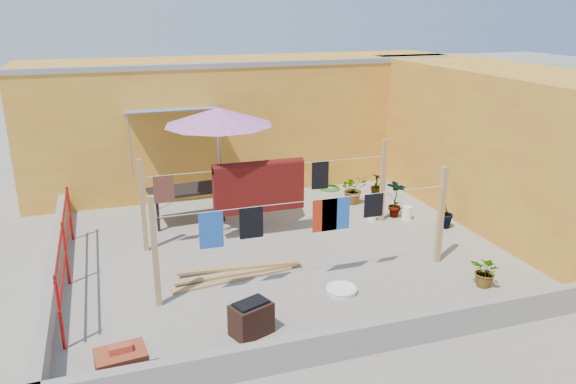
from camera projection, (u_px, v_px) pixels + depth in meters
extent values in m
plane|color=#9E998E|center=(283.00, 249.00, 10.78)|extent=(80.00, 80.00, 0.00)
cube|color=gold|center=(246.00, 121.00, 14.66)|extent=(11.00, 2.40, 3.20)
cube|color=gray|center=(255.00, 64.00, 13.23)|extent=(11.00, 0.35, 0.12)
cube|color=#2D51B2|center=(171.00, 110.00, 12.43)|extent=(2.00, 0.79, 0.22)
cylinder|color=gray|center=(130.00, 146.00, 12.02)|extent=(0.03, 0.30, 1.28)
cylinder|color=gray|center=(217.00, 140.00, 12.59)|extent=(0.03, 0.30, 1.28)
cube|color=gold|center=(517.00, 148.00, 11.84)|extent=(2.40, 9.00, 3.20)
cube|color=gray|center=(366.00, 338.00, 7.49)|extent=(8.30, 0.16, 0.44)
cube|color=gray|center=(54.00, 269.00, 9.49)|extent=(0.16, 7.30, 0.44)
cylinder|color=#A61210|center=(60.00, 313.00, 7.47)|extent=(0.05, 0.05, 1.10)
cylinder|color=#A61210|center=(66.00, 254.00, 9.27)|extent=(0.05, 0.05, 1.10)
cylinder|color=#A61210|center=(70.00, 214.00, 11.07)|extent=(0.05, 0.05, 1.10)
cylinder|color=#A61210|center=(62.00, 226.00, 9.11)|extent=(0.04, 4.20, 0.04)
cylinder|color=#A61210|center=(66.00, 251.00, 9.26)|extent=(0.04, 4.20, 0.04)
cube|color=tan|center=(155.00, 252.00, 8.49)|extent=(0.09, 0.09, 1.80)
cube|color=tan|center=(441.00, 215.00, 9.99)|extent=(0.09, 0.09, 1.80)
cube|color=tan|center=(383.00, 181.00, 11.97)|extent=(0.09, 0.09, 1.80)
cube|color=tan|center=(143.00, 206.00, 10.47)|extent=(0.09, 0.09, 1.80)
cylinder|color=silver|center=(310.00, 201.00, 9.07)|extent=(5.00, 0.01, 0.01)
cylinder|color=silver|center=(271.00, 166.00, 11.05)|extent=(5.00, 0.01, 0.01)
cube|color=#4D0E0C|center=(259.00, 188.00, 11.11)|extent=(1.83, 0.22, 0.96)
cube|color=black|center=(320.00, 175.00, 11.46)|extent=(0.37, 0.02, 0.58)
cube|color=#5C2C20|center=(164.00, 189.00, 10.50)|extent=(0.38, 0.02, 0.53)
cube|color=#1F50A8|center=(211.00, 230.00, 8.67)|extent=(0.38, 0.02, 0.60)
cube|color=black|center=(251.00, 223.00, 8.85)|extent=(0.38, 0.02, 0.52)
cube|color=red|center=(325.00, 215.00, 9.23)|extent=(0.43, 0.02, 0.56)
cube|color=#1F50A8|center=(336.00, 214.00, 9.29)|extent=(0.49, 0.02, 0.56)
cube|color=black|center=(374.00, 205.00, 9.48)|extent=(0.35, 0.02, 0.42)
cylinder|color=gray|center=(223.00, 226.00, 11.84)|extent=(0.39, 0.39, 0.07)
cylinder|color=gray|center=(220.00, 170.00, 11.46)|extent=(0.05, 0.05, 2.50)
cone|color=#D371B1|center=(218.00, 116.00, 11.11)|extent=(2.88, 2.88, 0.35)
cylinder|color=gray|center=(218.00, 106.00, 11.05)|extent=(0.04, 0.04, 0.11)
cube|color=black|center=(187.00, 190.00, 11.98)|extent=(1.66, 0.94, 0.06)
cube|color=black|center=(158.00, 215.00, 11.55)|extent=(0.06, 0.06, 0.70)
cube|color=black|center=(152.00, 206.00, 12.11)|extent=(0.06, 0.06, 0.70)
cube|color=black|center=(223.00, 206.00, 12.08)|extent=(0.06, 0.06, 0.70)
cube|color=black|center=(215.00, 197.00, 12.64)|extent=(0.06, 0.06, 0.70)
cube|color=#973F23|center=(122.00, 367.00, 6.89)|extent=(0.65, 0.51, 0.44)
cube|color=#A53B27|center=(120.00, 348.00, 6.81)|extent=(0.29, 0.16, 0.09)
cube|color=tan|center=(234.00, 279.00, 9.55)|extent=(2.15, 0.41, 0.04)
cube|color=tan|center=(237.00, 273.00, 9.67)|extent=(2.15, 0.23, 0.04)
cube|color=tan|center=(239.00, 267.00, 9.79)|extent=(2.15, 0.37, 0.04)
cube|color=#311913|center=(251.00, 319.00, 7.92)|extent=(0.66, 0.56, 0.47)
cube|color=black|center=(251.00, 303.00, 7.84)|extent=(0.54, 0.43, 0.04)
cylinder|color=white|center=(342.00, 290.00, 9.15)|extent=(0.49, 0.49, 0.06)
torus|color=white|center=(342.00, 289.00, 9.14)|extent=(0.52, 0.52, 0.05)
cylinder|color=white|center=(407.00, 213.00, 12.25)|extent=(0.22, 0.22, 0.30)
cylinder|color=white|center=(407.00, 206.00, 12.20)|extent=(0.06, 0.06, 0.05)
cylinder|color=white|center=(372.00, 215.00, 12.18)|extent=(0.20, 0.20, 0.27)
cylinder|color=white|center=(372.00, 208.00, 12.14)|extent=(0.05, 0.05, 0.04)
torus|color=#1D7419|center=(330.00, 188.00, 14.34)|extent=(0.53, 0.53, 0.04)
torus|color=#1D7419|center=(330.00, 187.00, 14.33)|extent=(0.45, 0.45, 0.04)
imported|color=#195317|center=(354.00, 189.00, 13.23)|extent=(0.64, 0.56, 0.70)
imported|color=#195317|center=(377.00, 185.00, 13.70)|extent=(0.37, 0.37, 0.59)
imported|color=#195317|center=(396.00, 198.00, 12.31)|extent=(0.53, 0.56, 0.88)
imported|color=#195317|center=(445.00, 213.00, 11.71)|extent=(0.49, 0.48, 0.69)
imported|color=#195317|center=(486.00, 271.00, 9.27)|extent=(0.59, 0.62, 0.54)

